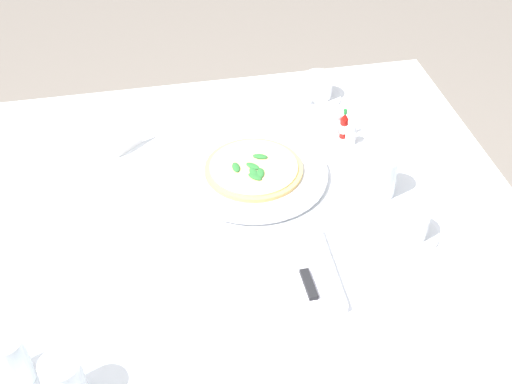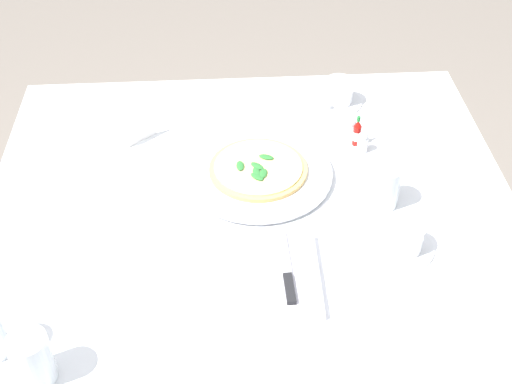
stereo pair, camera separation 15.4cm
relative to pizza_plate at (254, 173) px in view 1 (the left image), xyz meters
name	(u,v)px [view 1 (the left image)]	position (x,y,z in m)	size (l,w,h in m)	color
dining_table	(258,260)	(-0.16, 0.02, -0.13)	(1.20, 1.20, 0.72)	white
pizza_plate	(254,173)	(0.00, 0.00, 0.00)	(0.35, 0.35, 0.02)	white
pizza	(254,168)	(0.00, 0.00, 0.01)	(0.23, 0.23, 0.02)	#DBAD60
coffee_cup_far_left	(318,88)	(0.30, -0.24, 0.02)	(0.13, 0.13, 0.07)	white
coffee_cup_near_right	(410,225)	(-0.26, -0.29, 0.02)	(0.13, 0.13, 0.06)	white
water_glass_right_edge	(65,384)	(-0.53, 0.42, 0.04)	(0.07, 0.07, 0.10)	white
water_glass_near_left	(12,363)	(-0.47, 0.51, 0.04)	(0.06, 0.06, 0.11)	white
water_glass_center_back	(381,178)	(-0.11, -0.27, 0.03)	(0.07, 0.07, 0.10)	white
napkin_folded	(302,272)	(-0.33, -0.04, 0.00)	(0.22, 0.13, 0.02)	white
dinner_knife	(302,266)	(-0.32, -0.04, 0.01)	(0.20, 0.02, 0.01)	silver
hot_sauce_bottle	(344,126)	(0.11, -0.25, 0.02)	(0.02, 0.02, 0.08)	#B7140F
salt_shaker	(337,123)	(0.14, -0.24, 0.01)	(0.03, 0.03, 0.06)	white
pepper_shaker	(351,135)	(0.08, -0.26, 0.01)	(0.03, 0.03, 0.06)	white
menu_card	(127,141)	(0.16, 0.28, 0.02)	(0.06, 0.07, 0.06)	white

